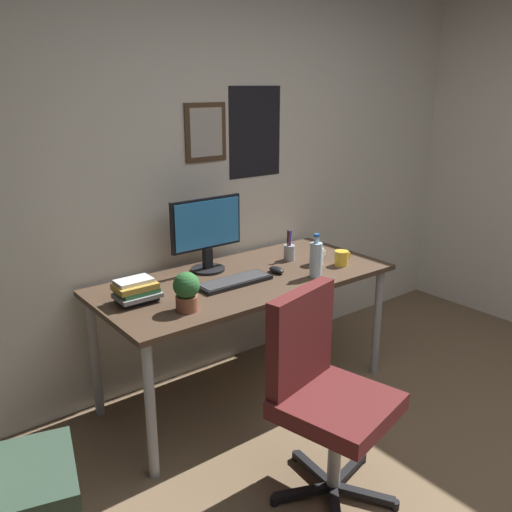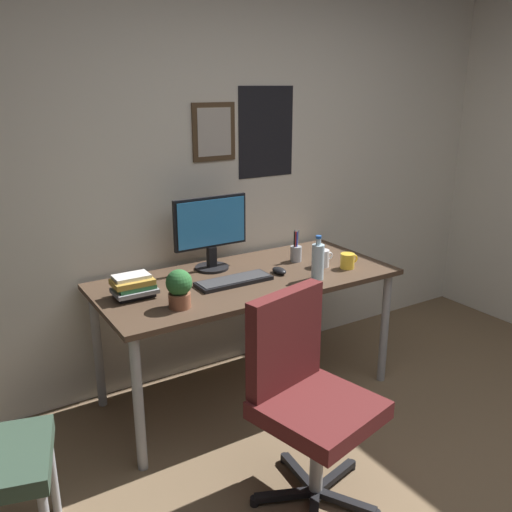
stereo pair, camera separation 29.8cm
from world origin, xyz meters
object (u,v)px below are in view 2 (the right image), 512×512
at_px(office_chair, 305,389).
at_px(book_stack_left, 134,287).
at_px(monitor, 211,230).
at_px(computer_mouse, 279,271).
at_px(pen_cup, 296,253).
at_px(keyboard, 234,281).
at_px(coffee_mug_far, 348,261).
at_px(potted_plant, 179,287).
at_px(coffee_mug_near, 323,258).
at_px(water_bottle, 318,261).

bearing_deg(office_chair, book_stack_left, 115.84).
bearing_deg(monitor, computer_mouse, -44.47).
xyz_separation_m(monitor, pen_cup, (0.51, -0.15, -0.19)).
bearing_deg(keyboard, monitor, 88.18).
xyz_separation_m(office_chair, pen_cup, (0.63, 0.94, 0.27)).
height_order(keyboard, coffee_mug_far, coffee_mug_far).
bearing_deg(computer_mouse, pen_cup, 32.29).
height_order(monitor, coffee_mug_far, monitor).
bearing_deg(potted_plant, office_chair, -65.82).
xyz_separation_m(computer_mouse, coffee_mug_near, (0.30, -0.03, 0.03)).
relative_size(water_bottle, potted_plant, 1.29).
xyz_separation_m(computer_mouse, book_stack_left, (-0.84, 0.10, 0.04)).
bearing_deg(keyboard, water_bottle, -23.73).
xyz_separation_m(coffee_mug_near, pen_cup, (-0.08, 0.17, 0.00)).
bearing_deg(monitor, office_chair, -96.03).
xyz_separation_m(office_chair, monitor, (0.11, 1.09, 0.46)).
bearing_deg(water_bottle, pen_cup, 75.05).
bearing_deg(coffee_mug_far, office_chair, -140.39).
relative_size(office_chair, water_bottle, 3.76).
relative_size(office_chair, pen_cup, 4.75).
xyz_separation_m(coffee_mug_far, pen_cup, (-0.18, 0.27, 0.01)).
height_order(office_chair, potted_plant, office_chair).
relative_size(computer_mouse, pen_cup, 0.55).
xyz_separation_m(water_bottle, coffee_mug_far, (0.27, 0.05, -0.06)).
distance_m(water_bottle, coffee_mug_far, 0.28).
distance_m(potted_plant, book_stack_left, 0.29).
bearing_deg(coffee_mug_near, computer_mouse, 174.60).
bearing_deg(water_bottle, book_stack_left, 163.86).
height_order(monitor, water_bottle, monitor).
height_order(computer_mouse, book_stack_left, book_stack_left).
bearing_deg(computer_mouse, water_bottle, -54.59).
bearing_deg(keyboard, book_stack_left, 170.39).
bearing_deg(coffee_mug_far, pen_cup, 123.84).
bearing_deg(coffee_mug_near, potted_plant, -172.70).
relative_size(keyboard, potted_plant, 2.21).
distance_m(computer_mouse, book_stack_left, 0.85).
xyz_separation_m(keyboard, coffee_mug_near, (0.60, -0.03, 0.04)).
height_order(office_chair, book_stack_left, office_chair).
height_order(coffee_mug_near, pen_cup, pen_cup).
xyz_separation_m(monitor, coffee_mug_far, (0.69, -0.42, -0.19)).
height_order(keyboard, potted_plant, potted_plant).
height_order(office_chair, coffee_mug_far, office_chair).
height_order(office_chair, monitor, monitor).
bearing_deg(computer_mouse, potted_plant, -167.45).
distance_m(office_chair, potted_plant, 0.78).
xyz_separation_m(computer_mouse, coffee_mug_far, (0.40, -0.13, 0.03)).
height_order(monitor, computer_mouse, monitor).
height_order(water_bottle, potted_plant, water_bottle).
relative_size(keyboard, pen_cup, 2.15).
bearing_deg(potted_plant, water_bottle, -2.18).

